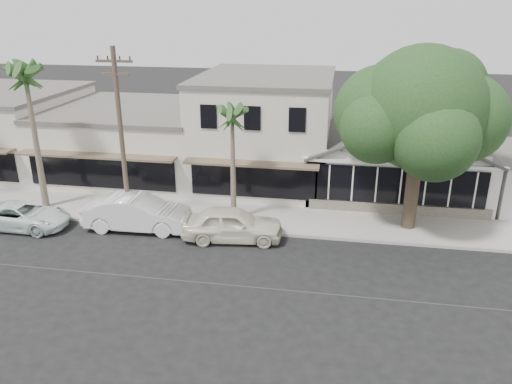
% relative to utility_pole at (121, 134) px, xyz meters
% --- Properties ---
extents(ground, '(140.00, 140.00, 0.00)m').
position_rel_utility_pole_xyz_m(ground, '(9.00, -5.20, -4.79)').
color(ground, black).
rests_on(ground, ground).
extents(sidewalk_north, '(90.00, 3.50, 0.15)m').
position_rel_utility_pole_xyz_m(sidewalk_north, '(1.00, 1.55, -4.71)').
color(sidewalk_north, '#9E9991').
rests_on(sidewalk_north, ground).
extents(corner_shop, '(10.40, 8.60, 5.10)m').
position_rel_utility_pole_xyz_m(corner_shop, '(14.00, 7.27, -2.17)').
color(corner_shop, silver).
rests_on(corner_shop, ground).
extents(row_building_near, '(8.00, 10.00, 6.50)m').
position_rel_utility_pole_xyz_m(row_building_near, '(6.00, 8.30, -1.54)').
color(row_building_near, silver).
rests_on(row_building_near, ground).
extents(row_building_midnear, '(10.00, 10.00, 4.20)m').
position_rel_utility_pole_xyz_m(row_building_midnear, '(-3.00, 8.30, -2.69)').
color(row_building_midnear, silver).
rests_on(row_building_midnear, ground).
extents(utility_pole, '(1.80, 0.24, 9.00)m').
position_rel_utility_pole_xyz_m(utility_pole, '(0.00, 0.00, 0.00)').
color(utility_pole, brown).
rests_on(utility_pole, ground).
extents(car_0, '(5.06, 2.49, 1.66)m').
position_rel_utility_pole_xyz_m(car_0, '(5.77, -1.04, -3.96)').
color(car_0, silver).
rests_on(car_0, ground).
extents(car_1, '(5.47, 2.07, 1.78)m').
position_rel_utility_pole_xyz_m(car_1, '(0.77, -0.65, -3.90)').
color(car_1, white).
rests_on(car_1, ground).
extents(car_2, '(4.80, 2.23, 1.33)m').
position_rel_utility_pole_xyz_m(car_2, '(-5.13, -1.48, -4.12)').
color(car_2, white).
rests_on(car_2, ground).
extents(shade_tree, '(8.29, 7.49, 9.20)m').
position_rel_utility_pole_xyz_m(shade_tree, '(14.29, 1.91, 1.26)').
color(shade_tree, brown).
rests_on(shade_tree, ground).
extents(palm_east, '(2.36, 2.36, 6.62)m').
position_rel_utility_pole_xyz_m(palm_east, '(5.38, 1.09, 0.85)').
color(palm_east, '#726651').
rests_on(palm_east, ground).
extents(palm_mid, '(3.16, 3.16, 8.56)m').
position_rel_utility_pole_xyz_m(palm_mid, '(-5.39, 1.02, 2.56)').
color(palm_mid, '#726651').
rests_on(palm_mid, ground).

